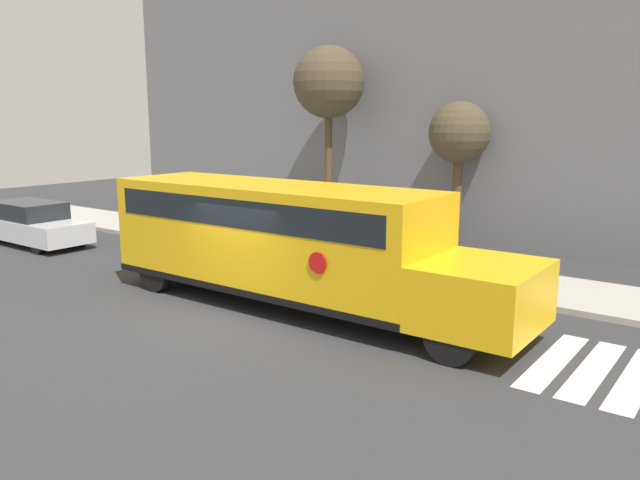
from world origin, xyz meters
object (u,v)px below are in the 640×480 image
tree_near_sidewalk (329,84)px  tree_far_sidewalk (459,135)px  parked_car (33,224)px  school_bus (288,238)px

tree_near_sidewalk → tree_far_sidewalk: size_ratio=1.40×
parked_car → tree_near_sidewalk: (7.62, 7.35, 4.88)m
parked_car → tree_far_sidewalk: tree_far_sidewalk is taller
parked_car → tree_near_sidewalk: tree_near_sidewalk is taller
school_bus → parked_car: school_bus is taller
school_bus → tree_far_sidewalk: (0.47, 8.43, 2.21)m
school_bus → tree_far_sidewalk: bearing=86.8°
school_bus → tree_far_sidewalk: size_ratio=2.14×
parked_car → tree_near_sidewalk: 11.66m
tree_near_sidewalk → school_bus: bearing=-60.6°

